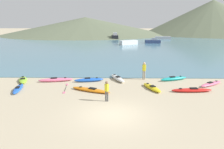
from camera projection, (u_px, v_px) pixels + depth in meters
name	position (u px, v px, depth m)	size (l,w,h in m)	color
ground_plane	(112.00, 115.00, 13.56)	(400.00, 400.00, 0.00)	tan
bay_water	(116.00, 44.00, 56.43)	(160.00, 70.00, 0.06)	teal
far_hill_left	(86.00, 26.00, 104.45)	(77.45, 77.45, 8.00)	#5B664C
far_hill_midleft	(212.00, 17.00, 103.24)	(64.50, 64.50, 15.84)	#5B664C
far_hill_midright	(217.00, 22.00, 100.23)	(38.19, 38.19, 11.02)	#5B664C
kayak_on_sand_0	(56.00, 80.00, 21.11)	(3.32, 1.26, 0.39)	#E5668C
kayak_on_sand_1	(18.00, 89.00, 18.44)	(1.14, 2.93, 0.31)	blue
kayak_on_sand_2	(91.00, 90.00, 18.07)	(3.52, 2.07, 0.32)	orange
kayak_on_sand_3	(192.00, 90.00, 17.97)	(3.40, 0.85, 0.33)	red
kayak_on_sand_4	(152.00, 87.00, 18.70)	(1.57, 2.87, 0.34)	yellow
kayak_on_sand_5	(118.00, 78.00, 21.68)	(1.72, 3.13, 0.40)	white
kayak_on_sand_6	(174.00, 79.00, 21.52)	(2.95, 1.62, 0.40)	teal
kayak_on_sand_7	(23.00, 80.00, 21.20)	(1.70, 2.76, 0.34)	#8CCC2D
kayak_on_sand_8	(211.00, 84.00, 19.86)	(2.81, 2.26, 0.32)	#E5668C
kayak_on_sand_9	(89.00, 80.00, 21.07)	(2.89, 1.18, 0.40)	blue
person_near_foreground	(107.00, 90.00, 15.65)	(0.31, 0.26, 1.52)	#4C4C4C
person_near_waterline	(144.00, 70.00, 21.69)	(0.36, 0.24, 1.76)	gray
moored_boat_0	(115.00, 37.00, 73.69)	(2.13, 5.00, 2.22)	black
moored_boat_1	(153.00, 41.00, 59.33)	(4.11, 1.95, 1.45)	navy
moored_boat_2	(129.00, 42.00, 55.13)	(4.76, 3.57, 1.12)	white
moored_boat_3	(163.00, 38.00, 74.48)	(5.40, 2.00, 0.85)	#B2B2B7
loose_paddle	(66.00, 88.00, 18.91)	(0.50, 2.78, 0.03)	black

